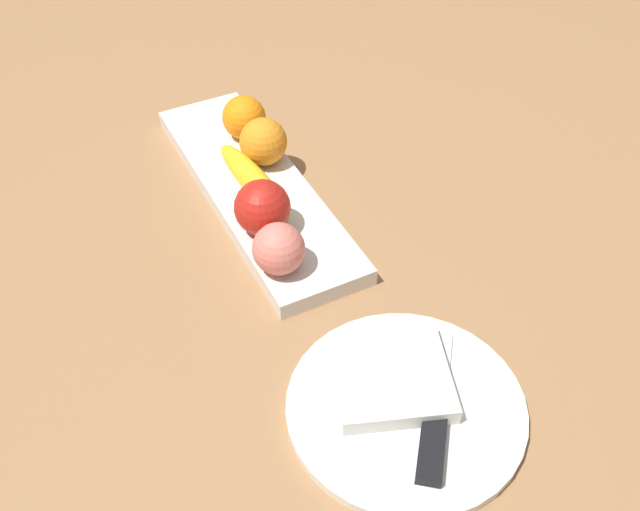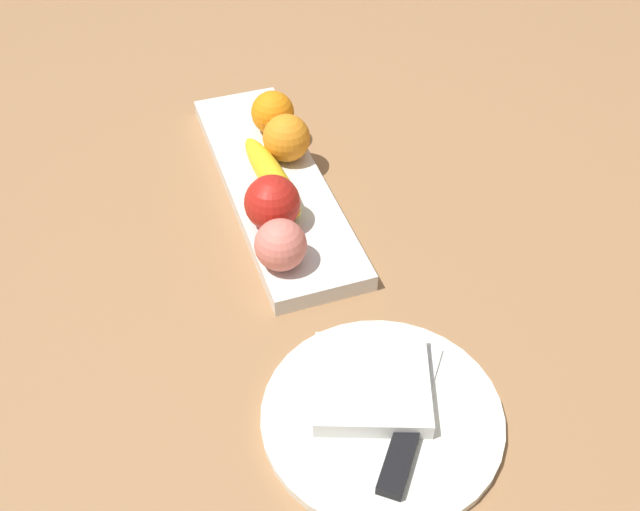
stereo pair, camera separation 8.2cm
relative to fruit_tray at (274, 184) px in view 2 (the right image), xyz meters
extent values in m
plane|color=#9B6F47|center=(0.03, 0.01, -0.01)|extent=(2.40, 2.40, 0.00)
cube|color=silver|center=(0.00, 0.00, 0.00)|extent=(0.43, 0.12, 0.02)
sphere|color=red|center=(-0.09, 0.03, 0.05)|extent=(0.07, 0.07, 0.07)
ellipsoid|color=yellow|center=(-0.02, 0.01, 0.03)|extent=(0.18, 0.05, 0.03)
sphere|color=orange|center=(0.10, -0.03, 0.04)|extent=(0.06, 0.06, 0.06)
sphere|color=orange|center=(0.04, -0.03, 0.04)|extent=(0.06, 0.06, 0.06)
sphere|color=#E27769|center=(-0.16, 0.04, 0.04)|extent=(0.06, 0.06, 0.06)
cylinder|color=white|center=(-0.38, 0.00, -0.01)|extent=(0.24, 0.24, 0.01)
cube|color=white|center=(-0.35, 0.00, 0.01)|extent=(0.15, 0.15, 0.02)
cube|color=silver|center=(-0.38, -0.04, 0.00)|extent=(0.13, 0.11, 0.00)
cube|color=black|center=(-0.43, 0.00, 0.01)|extent=(0.09, 0.07, 0.01)
camera|label=1|loc=(-0.71, 0.27, 0.61)|focal=41.13mm
camera|label=2|loc=(-0.74, 0.19, 0.61)|focal=41.13mm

